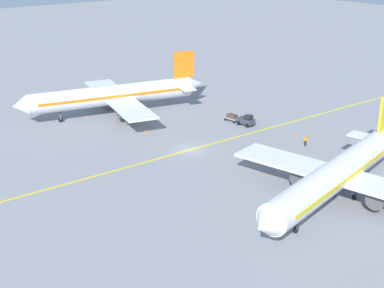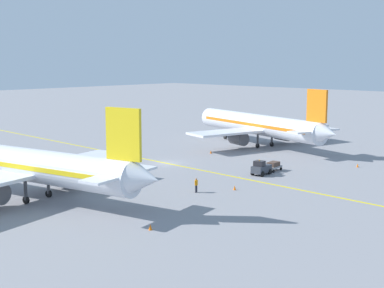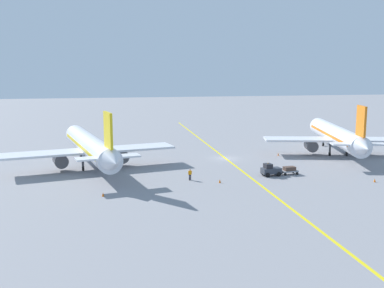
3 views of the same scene
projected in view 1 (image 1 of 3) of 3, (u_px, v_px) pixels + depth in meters
ground_plane at (189, 150)px, 81.36m from camera, size 400.00×400.00×0.00m
apron_yellow_centreline at (189, 150)px, 81.36m from camera, size 3.88×119.96×0.01m
airplane_at_gate at (339, 173)px, 64.23m from camera, size 28.47×35.32×10.60m
airplane_adjacent_stand at (115, 95)px, 96.58m from camera, size 28.43×35.13×10.60m
baggage_tug_dark at (246, 120)px, 91.96m from camera, size 3.13×1.99×2.11m
baggage_cart_trailing at (232, 117)px, 94.22m from camera, size 2.72×1.64×1.24m
ground_crew_worker at (306, 140)px, 82.71m from camera, size 0.57×0.30×1.68m
traffic_cone_mid_apron at (146, 131)px, 88.70m from camera, size 0.32×0.32×0.55m
traffic_cone_by_wingtip at (296, 134)px, 87.26m from camera, size 0.32×0.32×0.55m
traffic_cone_far_edge at (224, 100)px, 106.14m from camera, size 0.32×0.32×0.55m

